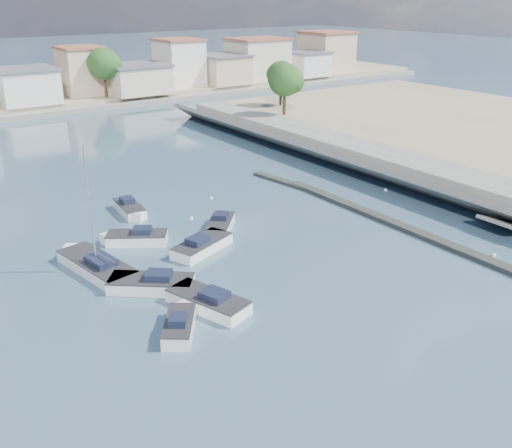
{
  "coord_description": "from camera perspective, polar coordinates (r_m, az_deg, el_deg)",
  "views": [
    {
      "loc": [
        -26.94,
        -18.34,
        17.63
      ],
      "look_at": [
        -3.99,
        14.07,
        1.4
      ],
      "focal_mm": 40.0,
      "sensor_mm": 36.0,
      "label": 1
    }
  ],
  "objects": [
    {
      "name": "motorboat_a",
      "position": [
        34.73,
        -5.17,
        -7.66
      ],
      "size": [
        3.59,
        5.85,
        1.48
      ],
      "color": "white",
      "rests_on": "ground"
    },
    {
      "name": "ground",
      "position": [
        66.64,
        -10.21,
        6.53
      ],
      "size": [
        400.0,
        400.0,
        0.0
      ],
      "primitive_type": "plane",
      "color": "#2F4E5E",
      "rests_on": "ground"
    },
    {
      "name": "far_town",
      "position": [
        103.22,
        -14.09,
        14.52
      ],
      "size": [
        113.01,
        12.8,
        8.35
      ],
      "color": "beige",
      "rests_on": "far_shore_land"
    },
    {
      "name": "seawall_walkway",
      "position": [
        57.68,
        19.25,
        4.1
      ],
      "size": [
        5.0,
        90.0,
        1.8
      ],
      "primitive_type": "cube",
      "color": "slate",
      "rests_on": "ground"
    },
    {
      "name": "motorboat_f",
      "position": [
        43.91,
        -12.13,
        -1.44
      ],
      "size": [
        4.73,
        3.98,
        1.48
      ],
      "color": "white",
      "rests_on": "ground"
    },
    {
      "name": "motorboat_c",
      "position": [
        37.06,
        -10.86,
        -5.95
      ],
      "size": [
        5.43,
        4.96,
        1.48
      ],
      "color": "white",
      "rests_on": "ground"
    },
    {
      "name": "motorboat_b",
      "position": [
        32.59,
        -7.64,
        -9.96
      ],
      "size": [
        3.4,
        3.95,
        1.48
      ],
      "color": "white",
      "rests_on": "ground"
    },
    {
      "name": "breakwater",
      "position": [
        49.12,
        11.38,
        0.95
      ],
      "size": [
        2.0,
        31.02,
        0.35
      ],
      "color": "black",
      "rests_on": "ground"
    },
    {
      "name": "far_shore_land",
      "position": [
        114.84,
        -21.86,
        12.21
      ],
      "size": [
        160.0,
        40.0,
        1.4
      ],
      "primitive_type": "cube",
      "color": "gray",
      "rests_on": "ground"
    },
    {
      "name": "motorboat_g",
      "position": [
        49.75,
        -12.46,
        1.39
      ],
      "size": [
        2.02,
        4.89,
        1.48
      ],
      "color": "white",
      "rests_on": "ground"
    },
    {
      "name": "sailboat",
      "position": [
        40.38,
        -15.88,
        -3.94
      ],
      "size": [
        3.48,
        7.7,
        9.0
      ],
      "color": "white",
      "rests_on": "ground"
    },
    {
      "name": "shore_trees",
      "position": [
        94.07,
        -13.45,
        14.68
      ],
      "size": [
        74.56,
        38.32,
        7.92
      ],
      "color": "#38281E",
      "rests_on": "ground"
    },
    {
      "name": "motorboat_h",
      "position": [
        42.03,
        -5.18,
        -2.1
      ],
      "size": [
        5.56,
        3.62,
        1.48
      ],
      "color": "white",
      "rests_on": "ground"
    },
    {
      "name": "far_shore_quay",
      "position": [
        94.89,
        -18.54,
        10.64
      ],
      "size": [
        160.0,
        2.5,
        0.8
      ],
      "primitive_type": "cube",
      "color": "slate",
      "rests_on": "ground"
    },
    {
      "name": "mooring_buoys",
      "position": [
        46.36,
        10.11,
        -0.42
      ],
      "size": [
        19.14,
        32.59,
        0.33
      ],
      "color": "white",
      "rests_on": "ground"
    },
    {
      "name": "motorboat_d",
      "position": [
        45.16,
        -3.65,
        -0.28
      ],
      "size": [
        4.1,
        4.23,
        1.48
      ],
      "color": "white",
      "rests_on": "ground"
    }
  ]
}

